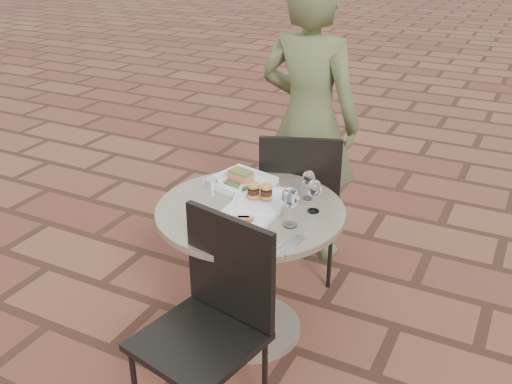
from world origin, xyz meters
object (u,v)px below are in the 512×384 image
at_px(cafe_table, 251,252).
at_px(plate_sliders, 260,196).
at_px(diner, 309,122).
at_px(plate_salmon, 241,181).
at_px(plate_tuna, 243,219).
at_px(chair_near, 213,310).
at_px(chair_far, 300,195).

height_order(cafe_table, plate_sliders, plate_sliders).
height_order(diner, plate_salmon, diner).
relative_size(diner, plate_sliders, 5.91).
bearing_deg(plate_tuna, plate_salmon, 119.82).
distance_m(chair_near, plate_sliders, 0.67).
xyz_separation_m(plate_salmon, plate_sliders, (0.17, -0.13, 0.01)).
relative_size(chair_far, chair_near, 1.00).
bearing_deg(chair_near, plate_tuna, 112.89).
xyz_separation_m(chair_near, plate_salmon, (-0.28, 0.76, 0.20)).
relative_size(chair_near, plate_sliders, 3.17).
bearing_deg(plate_sliders, plate_salmon, 143.60).
bearing_deg(chair_far, chair_near, 75.44).
bearing_deg(diner, chair_far, 108.28).
bearing_deg(diner, plate_tuna, 98.81).
bearing_deg(cafe_table, diner, 94.77).
bearing_deg(diner, plate_salmon, 85.58).
relative_size(chair_far, plate_sliders, 3.17).
bearing_deg(cafe_table, plate_salmon, 128.17).
bearing_deg(plate_salmon, plate_sliders, -36.40).
height_order(plate_salmon, plate_sliders, plate_sliders).
bearing_deg(plate_tuna, plate_sliders, 96.31).
bearing_deg(plate_tuna, cafe_table, 104.03).
distance_m(cafe_table, diner, 0.99).
distance_m(diner, plate_sliders, 0.84).
xyz_separation_m(chair_far, plate_salmon, (-0.18, -0.37, 0.20)).
distance_m(chair_far, plate_tuna, 0.74).
height_order(chair_near, plate_sliders, chair_near).
relative_size(plate_salmon, plate_sliders, 1.14).
distance_m(cafe_table, plate_sliders, 0.29).
distance_m(plate_sliders, plate_tuna, 0.22).
relative_size(chair_far, plate_salmon, 2.78).
relative_size(chair_far, plate_tuna, 3.91).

